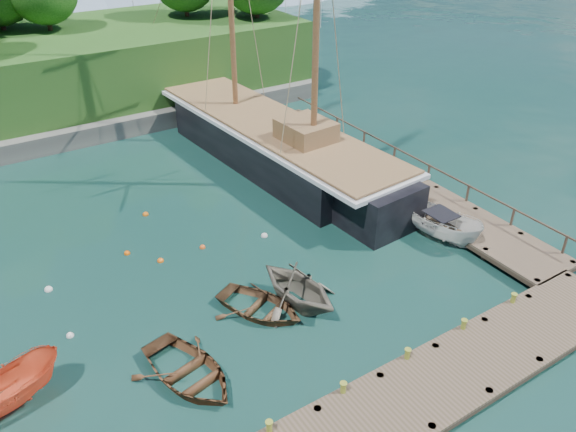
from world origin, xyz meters
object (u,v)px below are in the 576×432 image
Objects in this scene: cabin_boat_white at (437,237)px; schooner at (272,145)px; rowboat_0 at (189,379)px; motorboat_orange at (7,409)px; rowboat_1 at (298,304)px; rowboat_2 at (260,312)px.

schooner is (-2.62, 12.27, 1.20)m from cabin_boat_white.
motorboat_orange is at bearing 147.00° from rowboat_0.
rowboat_1 is at bearing 173.49° from cabin_boat_white.
motorboat_orange is 0.15× the size of schooner.
motorboat_orange is at bearing 151.39° from rowboat_2.
motorboat_orange is at bearing 169.43° from cabin_boat_white.
motorboat_orange is (-10.10, 0.35, 0.00)m from rowboat_2.
schooner is at bearing 52.31° from rowboat_1.
rowboat_0 is 5.93m from rowboat_1.
rowboat_2 is at bearing 154.60° from rowboat_1.
rowboat_0 is at bearing 177.55° from cabin_boat_white.
rowboat_2 is (-1.65, 0.42, 0.00)m from rowboat_1.
schooner is (12.21, 14.22, 1.20)m from rowboat_0.
cabin_boat_white is at bearing -25.99° from rowboat_2.
rowboat_2 is 0.84× the size of cabin_boat_white.
motorboat_orange is (-5.98, 2.18, 0.00)m from rowboat_0.
cabin_boat_white is at bearing -5.48° from rowboat_0.
rowboat_0 is 1.11× the size of rowboat_2.
cabin_boat_white is (10.72, 0.12, 0.00)m from rowboat_2.
motorboat_orange is at bearing -150.86° from schooner.
rowboat_1 reaches higher than motorboat_orange.
schooner is at bearing 36.38° from rowboat_0.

